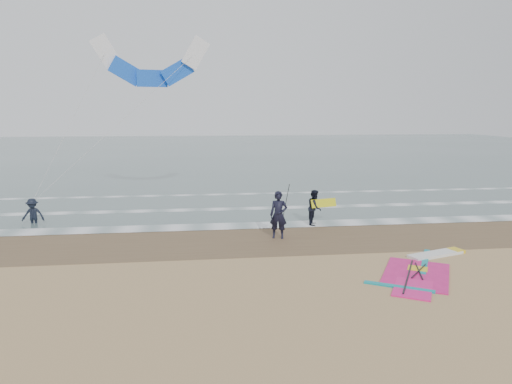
{
  "coord_description": "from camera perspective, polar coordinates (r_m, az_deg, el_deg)",
  "views": [
    {
      "loc": [
        -2.94,
        -12.54,
        5.35
      ],
      "look_at": [
        -0.83,
        5.0,
        2.2
      ],
      "focal_mm": 32.0,
      "sensor_mm": 36.0,
      "label": 1
    }
  ],
  "objects": [
    {
      "name": "ground",
      "position": [
        13.95,
        5.99,
        -12.5
      ],
      "size": [
        120.0,
        120.0,
        0.0
      ],
      "primitive_type": "plane",
      "color": "tan",
      "rests_on": "ground"
    },
    {
      "name": "sea_water",
      "position": [
        60.85,
        -4.07,
        5.05
      ],
      "size": [
        120.0,
        80.0,
        0.02
      ],
      "primitive_type": "cube",
      "color": "#47605E",
      "rests_on": "ground"
    },
    {
      "name": "wet_sand_band",
      "position": [
        19.52,
        2.09,
        -5.79
      ],
      "size": [
        120.0,
        5.0,
        0.01
      ],
      "primitive_type": "cube",
      "color": "brown",
      "rests_on": "ground"
    },
    {
      "name": "foam_waterline",
      "position": [
        23.77,
        0.43,
        -2.82
      ],
      "size": [
        120.0,
        9.15,
        0.02
      ],
      "color": "white",
      "rests_on": "ground"
    },
    {
      "name": "windsurf_rig",
      "position": [
        16.83,
        20.19,
        -8.96
      ],
      "size": [
        4.94,
        4.68,
        0.12
      ],
      "color": "white",
      "rests_on": "ground"
    },
    {
      "name": "person_standing",
      "position": [
        19.31,
        2.83,
        -2.88
      ],
      "size": [
        0.84,
        0.66,
        2.03
      ],
      "primitive_type": "imported",
      "rotation": [
        0.0,
        0.0,
        -0.26
      ],
      "color": "black",
      "rests_on": "ground"
    },
    {
      "name": "person_walking",
      "position": [
        21.75,
        7.35,
        -1.93
      ],
      "size": [
        0.9,
        1.0,
        1.69
      ],
      "primitive_type": "imported",
      "rotation": [
        0.0,
        0.0,
        1.19
      ],
      "color": "black",
      "rests_on": "ground"
    },
    {
      "name": "person_wading",
      "position": [
        24.23,
        -26.17,
        -1.78
      ],
      "size": [
        1.03,
        0.59,
        1.59
      ],
      "primitive_type": "imported",
      "rotation": [
        0.0,
        0.0,
        -0.0
      ],
      "color": "black",
      "rests_on": "ground"
    },
    {
      "name": "held_pole",
      "position": [
        19.26,
        3.73,
        -1.48
      ],
      "size": [
        0.17,
        0.86,
        1.82
      ],
      "color": "black",
      "rests_on": "ground"
    },
    {
      "name": "carried_kiteboard",
      "position": [
        21.71,
        8.45,
        -1.37
      ],
      "size": [
        1.3,
        0.51,
        0.39
      ],
      "color": "yellow",
      "rests_on": "ground"
    },
    {
      "name": "surf_kite",
      "position": [
        26.68,
        -12.97,
        15.16
      ],
      "size": [
        8.69,
        4.33,
        8.46
      ],
      "color": "white",
      "rests_on": "ground"
    }
  ]
}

